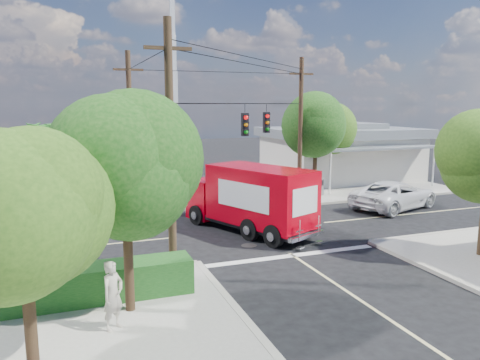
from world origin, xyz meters
TOP-DOWN VIEW (x-y plane):
  - ground at (0.00, 0.00)m, footprint 120.00×120.00m
  - sidewalk_ne at (10.88, 10.88)m, footprint 14.12×14.12m
  - sidewalk_nw at (-10.88, 10.88)m, footprint 14.12×14.12m
  - road_markings at (0.00, -1.47)m, footprint 32.00×32.00m
  - building_ne at (12.50, 11.97)m, footprint 11.80×10.20m
  - building_nw at (-12.00, 12.46)m, footprint 10.80×10.20m
  - radio_tower at (0.50, 20.00)m, footprint 0.80×0.80m
  - tree_sw_front at (-6.99, -7.54)m, footprint 3.88×3.78m
  - tree_sw_back at (-9.49, -10.04)m, footprint 3.56×3.42m
  - tree_ne_front at (7.21, 6.76)m, footprint 4.21×4.14m
  - tree_ne_back at (9.81, 8.96)m, footprint 3.77×3.66m
  - palm_nw_front at (-7.50, 7.50)m, footprint 3.01×3.08m
  - palm_nw_back at (-9.50, 9.00)m, footprint 3.01×3.08m
  - utility_poles at (-1.58, 1.60)m, footprint 12.00×10.68m
  - picket_fence at (-7.80, -5.60)m, footprint 5.94×0.06m
  - hedge_sw at (-8.00, -6.40)m, footprint 6.20×1.20m
  - vending_boxes at (6.50, 6.20)m, footprint 1.90×0.50m
  - delivery_truck at (-0.30, -0.24)m, footprint 4.93×7.75m
  - parked_car at (9.65, 1.51)m, footprint 6.56×4.55m
  - pedestrian at (-7.57, -8.57)m, footprint 0.83×0.81m

SIDE VIEW (x-z plane):
  - ground at x=0.00m, z-range 0.00..0.00m
  - road_markings at x=0.00m, z-range 0.00..0.01m
  - sidewalk_ne at x=10.88m, z-range 0.00..0.14m
  - sidewalk_nw at x=-10.88m, z-range 0.00..0.14m
  - picket_fence at x=-7.80m, z-range 0.18..1.18m
  - hedge_sw at x=-8.00m, z-range 0.14..1.24m
  - vending_boxes at x=6.50m, z-range 0.14..1.24m
  - parked_car at x=9.65m, z-range 0.00..1.67m
  - pedestrian at x=-7.57m, z-range 0.14..2.06m
  - delivery_truck at x=-0.30m, z-range 0.03..3.27m
  - building_nw at x=-12.00m, z-range 0.07..4.37m
  - building_ne at x=12.50m, z-range 0.07..4.57m
  - tree_sw_back at x=-9.49m, z-range 1.19..6.60m
  - tree_ne_back at x=9.81m, z-range 1.27..7.10m
  - tree_sw_front at x=-6.99m, z-range 1.32..7.35m
  - palm_nw_back at x=-9.50m, z-range 2.08..7.27m
  - utility_poles at x=-1.58m, z-range 0.17..9.17m
  - tree_ne_front at x=7.21m, z-range 1.44..8.09m
  - palm_nw_front at x=-7.50m, z-range 2.25..7.84m
  - radio_tower at x=0.50m, z-range -2.86..14.14m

